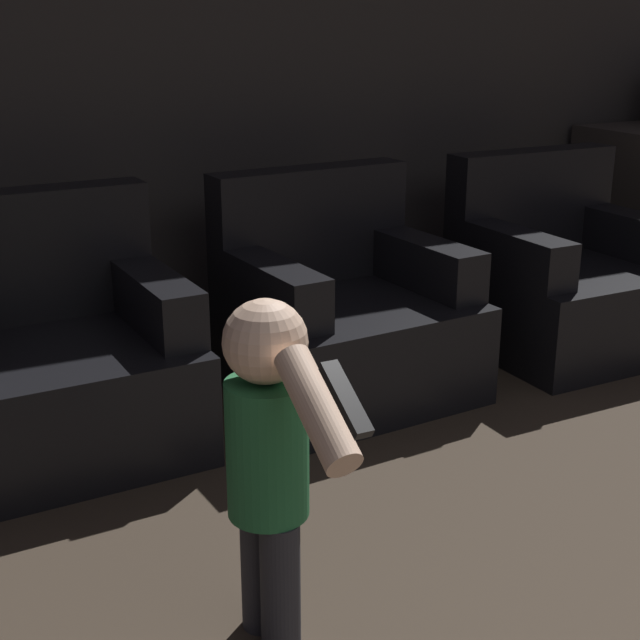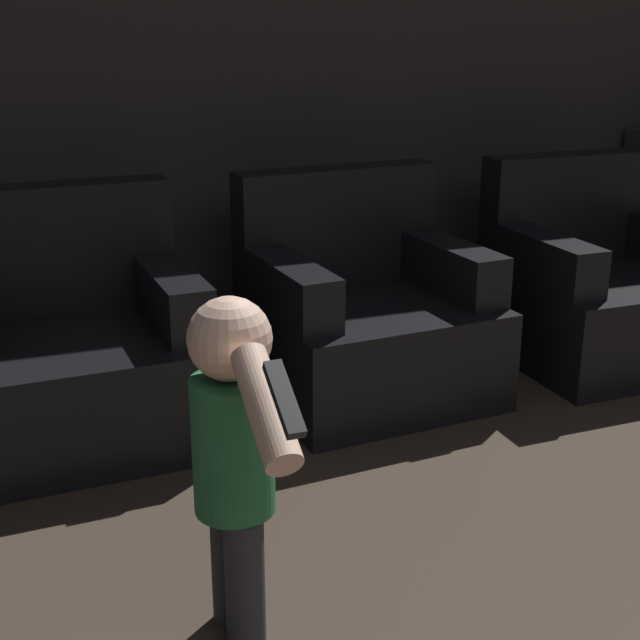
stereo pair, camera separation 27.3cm
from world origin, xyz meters
name	(u,v)px [view 1 (the left image)]	position (x,y,z in m)	size (l,w,h in m)	color
wall_back	(227,52)	(0.00, 4.50, 1.30)	(8.40, 0.05, 2.60)	#33302D
armchair_left	(56,362)	(-1.01, 3.59, 0.30)	(0.90, 0.84, 0.87)	black
armchair_middle	(343,317)	(0.12, 3.59, 0.30)	(0.92, 0.87, 0.87)	black
armchair_right	(563,282)	(1.25, 3.59, 0.30)	(0.87, 0.82, 0.87)	black
person_toddler	(269,450)	(-0.77, 2.27, 0.51)	(0.19, 0.60, 0.87)	#28282D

